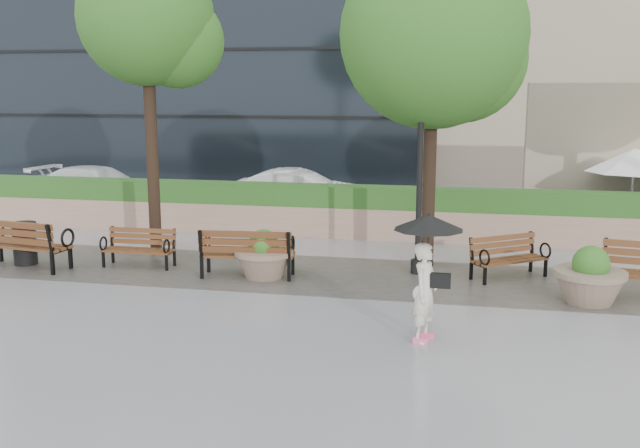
% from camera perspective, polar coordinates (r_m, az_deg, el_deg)
% --- Properties ---
extents(ground, '(100.00, 100.00, 0.00)m').
position_cam_1_polar(ground, '(12.18, -2.58, -7.64)').
color(ground, gray).
rests_on(ground, ground).
extents(cobble_strip, '(28.00, 3.20, 0.01)m').
position_cam_1_polar(cobble_strip, '(14.99, 0.23, -4.07)').
color(cobble_strip, '#383330').
rests_on(cobble_strip, ground).
extents(hedge_wall, '(24.00, 0.80, 1.35)m').
position_cam_1_polar(hedge_wall, '(18.70, 2.65, 0.98)').
color(hedge_wall, tan).
rests_on(hedge_wall, ground).
extents(asphalt_street, '(40.00, 7.00, 0.00)m').
position_cam_1_polar(asphalt_street, '(22.71, 4.22, 1.02)').
color(asphalt_street, black).
rests_on(asphalt_street, ground).
extents(bench_0, '(2.12, 1.10, 1.08)m').
position_cam_1_polar(bench_0, '(16.72, -22.53, -2.22)').
color(bench_0, brown).
rests_on(bench_0, ground).
extents(bench_1, '(1.55, 0.62, 0.83)m').
position_cam_1_polar(bench_1, '(16.08, -14.27, -2.49)').
color(bench_1, brown).
rests_on(bench_1, ground).
extents(bench_2, '(1.97, 0.93, 1.02)m').
position_cam_1_polar(bench_2, '(14.81, -5.81, -3.11)').
color(bench_2, brown).
rests_on(bench_2, ground).
extents(bench_3, '(1.68, 1.46, 0.87)m').
position_cam_1_polar(bench_3, '(15.15, 14.85, -3.29)').
color(bench_3, brown).
rests_on(bench_3, ground).
extents(planter_left, '(1.21, 1.21, 1.02)m').
position_cam_1_polar(planter_left, '(14.72, -4.50, -2.81)').
color(planter_left, '#7F6B56').
rests_on(planter_left, ground).
extents(planter_right, '(1.28, 1.28, 1.07)m').
position_cam_1_polar(planter_right, '(13.83, 20.77, -4.29)').
color(planter_right, '#7F6B56').
rests_on(planter_right, ground).
extents(trash_bin, '(0.54, 0.54, 0.90)m').
position_cam_1_polar(trash_bin, '(17.06, -22.54, -1.54)').
color(trash_bin, black).
rests_on(trash_bin, ground).
extents(lamppost, '(0.28, 0.28, 3.95)m').
position_cam_1_polar(lamppost, '(14.88, 7.94, 2.52)').
color(lamppost, black).
rests_on(lamppost, ground).
extents(tree_0, '(3.21, 3.07, 6.96)m').
position_cam_1_polar(tree_0, '(17.15, -13.13, 15.26)').
color(tree_0, black).
rests_on(tree_0, ground).
extents(tree_1, '(3.93, 3.92, 6.91)m').
position_cam_1_polar(tree_1, '(15.58, 9.63, 14.22)').
color(tree_1, black).
rests_on(tree_1, ground).
extents(patio_umb_white, '(2.50, 2.50, 2.30)m').
position_cam_1_polar(patio_umb_white, '(20.38, 23.86, 4.64)').
color(patio_umb_white, black).
rests_on(patio_umb_white, ground).
extents(car_left, '(4.79, 2.39, 1.34)m').
position_cam_1_polar(car_left, '(24.43, -17.29, 2.83)').
color(car_left, silver).
rests_on(car_left, ground).
extents(car_right, '(4.13, 1.46, 1.36)m').
position_cam_1_polar(car_right, '(22.30, -1.72, 2.62)').
color(car_right, silver).
rests_on(car_right, ground).
extents(pedestrian, '(1.08, 1.08, 1.98)m').
position_cam_1_polar(pedestrian, '(11.00, 8.53, -3.26)').
color(pedestrian, beige).
rests_on(pedestrian, ground).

